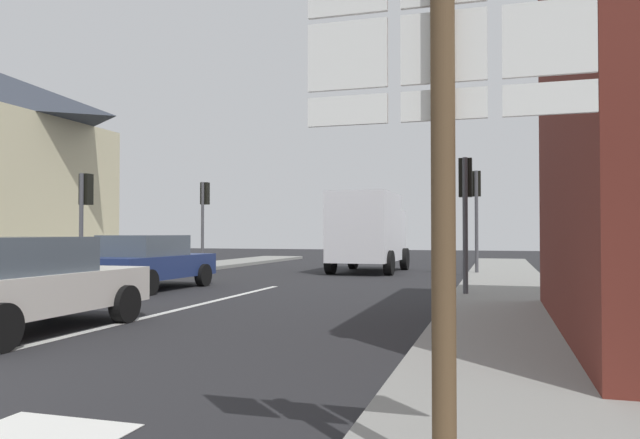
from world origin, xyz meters
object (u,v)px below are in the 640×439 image
object	(u,v)px
sedan_near	(20,283)
delivery_truck	(368,230)
traffic_light_far_right	(476,198)
sedan_far	(148,261)
route_sign_post	(443,151)
traffic_light_near_right	(465,195)
traffic_light_far_left	(204,205)
traffic_light_near_left	(85,203)

from	to	relation	value
sedan_near	delivery_truck	distance (m)	15.69
traffic_light_far_right	delivery_truck	bearing A→B (deg)	166.99
sedan_far	route_sign_post	size ratio (longest dim) A/B	1.33
traffic_light_far_right	traffic_light_near_right	xyz separation A→B (m)	(-0.00, -7.72, -0.35)
sedan_near	route_sign_post	xyz separation A→B (m)	(6.68, -3.96, 1.24)
traffic_light_far_right	traffic_light_far_left	size ratio (longest dim) A/B	1.04
sedan_far	traffic_light_near_right	xyz separation A→B (m)	(8.33, 0.10, 1.66)
sedan_near	delivery_truck	bearing A→B (deg)	82.14
sedan_near	route_sign_post	size ratio (longest dim) A/B	1.31
traffic_light_near_left	sedan_far	bearing A→B (deg)	-11.91
sedan_near	sedan_far	bearing A→B (deg)	106.97
route_sign_post	delivery_truck	bearing A→B (deg)	103.12
sedan_near	traffic_light_near_left	xyz separation A→B (m)	(-4.50, 7.26, 1.64)
delivery_truck	traffic_light_far_right	size ratio (longest dim) A/B	1.35
traffic_light_far_right	traffic_light_near_right	bearing A→B (deg)	-90.00
sedan_near	delivery_truck	xyz separation A→B (m)	(2.14, 15.51, 0.89)
delivery_truck	traffic_light_near_right	size ratio (longest dim) A/B	1.54
traffic_light_far_right	sedan_near	bearing A→B (deg)	-113.29
delivery_truck	traffic_light_near_left	world-z (taller)	traffic_light_near_left
traffic_light_near_right	delivery_truck	bearing A→B (deg)	115.44
sedan_near	traffic_light_far_right	size ratio (longest dim) A/B	1.12
delivery_truck	traffic_light_far_left	bearing A→B (deg)	-172.65
sedan_near	sedan_far	xyz separation A→B (m)	(-2.06, 6.75, 0.00)
route_sign_post	traffic_light_far_right	size ratio (longest dim) A/B	0.86
route_sign_post	traffic_light_far_left	distance (m)	21.72
sedan_far	traffic_light_far_left	size ratio (longest dim) A/B	1.18
sedan_far	traffic_light_near_right	size ratio (longest dim) A/B	1.30
sedan_far	delivery_truck	distance (m)	9.76
traffic_light_near_right	traffic_light_far_left	xyz separation A→B (m)	(-10.77, 7.81, 0.24)
traffic_light_near_right	traffic_light_far_left	distance (m)	13.30
traffic_light_near_left	delivery_truck	bearing A→B (deg)	51.18
sedan_far	delivery_truck	world-z (taller)	delivery_truck
route_sign_post	traffic_light_near_left	world-z (taller)	traffic_light_near_left
sedan_far	traffic_light_near_left	size ratio (longest dim) A/B	1.31
sedan_far	sedan_near	bearing A→B (deg)	-73.03
traffic_light_near_left	traffic_light_far_left	world-z (taller)	traffic_light_far_left
sedan_near	traffic_light_near_right	bearing A→B (deg)	47.52
traffic_light_far_right	traffic_light_near_right	world-z (taller)	traffic_light_far_right
route_sign_post	sedan_near	bearing A→B (deg)	149.35
sedan_far	traffic_light_far_right	xyz separation A→B (m)	(8.33, 7.81, 2.00)
traffic_light_far_left	sedan_far	bearing A→B (deg)	-72.87
sedan_near	traffic_light_near_right	world-z (taller)	traffic_light_near_right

